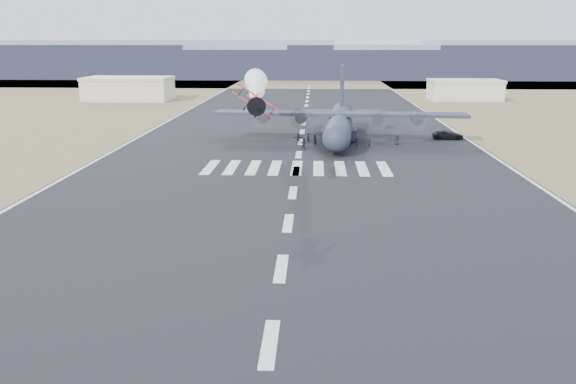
# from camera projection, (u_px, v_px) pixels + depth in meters

# --- Properties ---
(ground) EXTENTS (500.00, 500.00, 0.00)m
(ground) POSITION_uv_depth(u_px,v_px,m) (270.00, 343.00, 35.34)
(ground) COLOR black
(ground) RESTS_ON ground
(scrub_far) EXTENTS (500.00, 80.00, 0.00)m
(scrub_far) POSITION_uv_depth(u_px,v_px,m) (310.00, 81.00, 258.24)
(scrub_far) COLOR olive
(scrub_far) RESTS_ON ground
(runway_markings) EXTENTS (60.00, 260.00, 0.01)m
(runway_markings) POSITION_uv_depth(u_px,v_px,m) (299.00, 155.00, 93.49)
(runway_markings) COLOR silver
(runway_markings) RESTS_ON ground
(ridge_seg_b) EXTENTS (150.00, 50.00, 15.00)m
(ridge_seg_b) POSITION_uv_depth(u_px,v_px,m) (39.00, 61.00, 291.20)
(ridge_seg_b) COLOR slate
(ridge_seg_b) RESTS_ON ground
(ridge_seg_c) EXTENTS (150.00, 50.00, 17.00)m
(ridge_seg_c) POSITION_uv_depth(u_px,v_px,m) (174.00, 59.00, 288.10)
(ridge_seg_c) COLOR slate
(ridge_seg_c) RESTS_ON ground
(ridge_seg_d) EXTENTS (150.00, 50.00, 13.00)m
(ridge_seg_d) POSITION_uv_depth(u_px,v_px,m) (311.00, 63.00, 285.73)
(ridge_seg_d) COLOR slate
(ridge_seg_d) RESTS_ON ground
(ridge_seg_e) EXTENTS (150.00, 50.00, 15.00)m
(ridge_seg_e) POSITION_uv_depth(u_px,v_px,m) (451.00, 61.00, 282.63)
(ridge_seg_e) COLOR slate
(ridge_seg_e) RESTS_ON ground
(hangar_left) EXTENTS (24.50, 14.50, 6.70)m
(hangar_left) POSITION_uv_depth(u_px,v_px,m) (129.00, 88.00, 177.32)
(hangar_left) COLOR beige
(hangar_left) RESTS_ON ground
(hangar_right) EXTENTS (20.50, 12.50, 5.90)m
(hangar_right) POSITION_uv_depth(u_px,v_px,m) (465.00, 90.00, 177.96)
(hangar_right) COLOR beige
(hangar_right) RESTS_ON ground
(aerobatic_biplane) EXTENTS (4.78, 5.07, 4.25)m
(aerobatic_biplane) POSITION_uv_depth(u_px,v_px,m) (255.00, 103.00, 65.48)
(aerobatic_biplane) COLOR red
(smoke_trail) EXTENTS (4.76, 32.44, 3.54)m
(smoke_trail) POSITION_uv_depth(u_px,v_px,m) (257.00, 83.00, 91.04)
(smoke_trail) COLOR white
(transport_aircraft) EXTENTS (43.21, 35.55, 12.47)m
(transport_aircraft) POSITION_uv_depth(u_px,v_px,m) (340.00, 122.00, 106.48)
(transport_aircraft) COLOR #202630
(transport_aircraft) RESTS_ON ground
(support_vehicle) EXTENTS (5.53, 2.72, 1.51)m
(support_vehicle) POSITION_uv_depth(u_px,v_px,m) (448.00, 135.00, 108.05)
(support_vehicle) COLOR black
(support_vehicle) RESTS_ON ground
(crew_a) EXTENTS (0.79, 0.84, 1.84)m
(crew_a) POSITION_uv_depth(u_px,v_px,m) (308.00, 138.00, 103.12)
(crew_a) COLOR black
(crew_a) RESTS_ON ground
(crew_b) EXTENTS (0.72, 0.90, 1.62)m
(crew_b) POSITION_uv_depth(u_px,v_px,m) (315.00, 140.00, 102.61)
(crew_b) COLOR black
(crew_b) RESTS_ON ground
(crew_c) EXTENTS (0.70, 1.24, 1.82)m
(crew_c) POSITION_uv_depth(u_px,v_px,m) (356.00, 143.00, 98.52)
(crew_c) COLOR black
(crew_c) RESTS_ON ground
(crew_d) EXTENTS (1.02, 0.90, 1.57)m
(crew_d) POSITION_uv_depth(u_px,v_px,m) (338.00, 138.00, 104.11)
(crew_d) COLOR black
(crew_d) RESTS_ON ground
(crew_e) EXTENTS (0.96, 0.88, 1.68)m
(crew_e) POSITION_uv_depth(u_px,v_px,m) (397.00, 140.00, 102.15)
(crew_e) COLOR black
(crew_e) RESTS_ON ground
(crew_f) EXTENTS (1.60, 0.63, 1.69)m
(crew_f) POSITION_uv_depth(u_px,v_px,m) (298.00, 138.00, 103.74)
(crew_f) COLOR black
(crew_f) RESTS_ON ground
(crew_g) EXTENTS (0.84, 0.86, 1.83)m
(crew_g) POSITION_uv_depth(u_px,v_px,m) (369.00, 143.00, 98.84)
(crew_g) COLOR black
(crew_g) RESTS_ON ground
(crew_h) EXTENTS (1.03, 0.89, 1.81)m
(crew_h) POSITION_uv_depth(u_px,v_px,m) (304.00, 144.00, 97.88)
(crew_h) COLOR black
(crew_h) RESTS_ON ground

